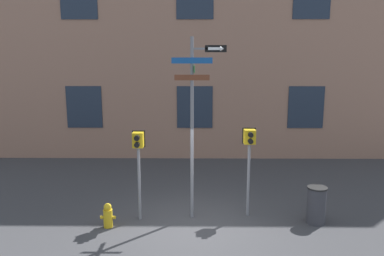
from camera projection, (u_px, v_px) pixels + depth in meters
The scene contains 6 objects.
ground_plane at pixel (194, 228), 9.78m from camera, with size 60.00×60.00×0.00m, color #38383A.
street_sign_pole at pixel (194, 112), 9.92m from camera, with size 1.42×0.99×4.92m.
pedestrian_signal_left at pixel (138, 151), 9.97m from camera, with size 0.34×0.40×2.47m.
pedestrian_signal_right at pixel (249, 148), 10.22m from camera, with size 0.37×0.40×2.49m.
fire_hydrant at pixel (108, 216), 9.78m from camera, with size 0.40×0.24×0.65m.
trash_bin at pixel (316, 205), 9.99m from camera, with size 0.53×0.53×1.01m.
Camera 1 is at (0.05, -9.14, 4.36)m, focal length 35.00 mm.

